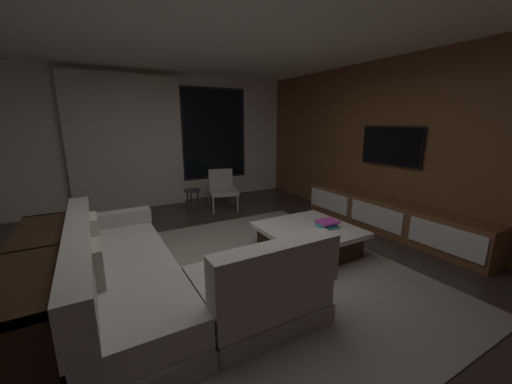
{
  "coord_description": "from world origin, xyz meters",
  "views": [
    {
      "loc": [
        -1.25,
        -2.78,
        1.72
      ],
      "look_at": [
        0.62,
        0.48,
        0.82
      ],
      "focal_mm": 20.64,
      "sensor_mm": 36.0,
      "label": 1
    }
  ],
  "objects": [
    {
      "name": "console_table_behind_couch",
      "position": [
        -1.73,
        -0.01,
        0.42
      ],
      "size": [
        0.4,
        2.1,
        0.74
      ],
      "color": "black",
      "rests_on": "floor"
    },
    {
      "name": "media_console",
      "position": [
        2.77,
        0.05,
        0.25
      ],
      "size": [
        0.46,
        3.1,
        0.52
      ],
      "color": "brown",
      "rests_on": "floor"
    },
    {
      "name": "coffee_table",
      "position": [
        1.18,
        0.07,
        0.19
      ],
      "size": [
        1.16,
        1.16,
        0.36
      ],
      "color": "black",
      "rests_on": "floor"
    },
    {
      "name": "ceiling",
      "position": [
        0.0,
        0.0,
        2.7
      ],
      "size": [
        8.2,
        8.2,
        0.0
      ],
      "primitive_type": "plane",
      "color": "silver"
    },
    {
      "name": "book_stack_on_coffee_table",
      "position": [
        1.39,
        -0.05,
        0.41
      ],
      "size": [
        0.27,
        0.22,
        0.09
      ],
      "color": "#47D5C7",
      "rests_on": "coffee_table"
    },
    {
      "name": "back_wall_with_window",
      "position": [
        -0.06,
        3.62,
        1.34
      ],
      "size": [
        6.6,
        0.3,
        2.7
      ],
      "color": "silver",
      "rests_on": "floor"
    },
    {
      "name": "mounted_tv",
      "position": [
        2.95,
        0.25,
        1.35
      ],
      "size": [
        0.05,
        1.06,
        0.61
      ],
      "color": "black"
    },
    {
      "name": "area_rug",
      "position": [
        0.35,
        -0.1,
        0.01
      ],
      "size": [
        3.2,
        3.8,
        0.01
      ],
      "primitive_type": "cube",
      "color": "gray",
      "rests_on": "floor"
    },
    {
      "name": "sectional_couch",
      "position": [
        -0.82,
        -0.15,
        0.29
      ],
      "size": [
        1.98,
        2.5,
        0.82
      ],
      "color": "gray",
      "rests_on": "floor"
    },
    {
      "name": "floor",
      "position": [
        0.0,
        0.0,
        0.0
      ],
      "size": [
        9.2,
        9.2,
        0.0
      ],
      "primitive_type": "plane",
      "color": "#332B26"
    },
    {
      "name": "accent_chair_near_window",
      "position": [
        1.03,
        2.6,
        0.43
      ],
      "size": [
        0.65,
        0.67,
        0.78
      ],
      "color": "#B2ADA0",
      "rests_on": "floor"
    },
    {
      "name": "media_wall",
      "position": [
        3.06,
        0.0,
        1.35
      ],
      "size": [
        0.12,
        7.8,
        2.7
      ],
      "color": "brown",
      "rests_on": "floor"
    },
    {
      "name": "side_stool",
      "position": [
        0.4,
        2.56,
        0.37
      ],
      "size": [
        0.32,
        0.32,
        0.46
      ],
      "color": "#333338",
      "rests_on": "floor"
    }
  ]
}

